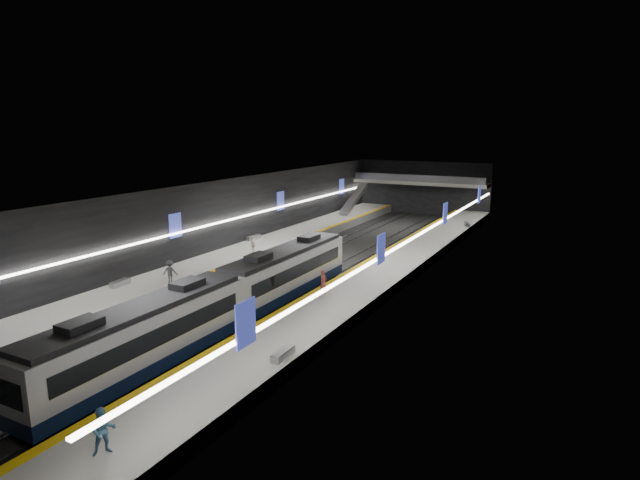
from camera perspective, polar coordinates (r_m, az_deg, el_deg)
The scene contains 26 objects.
ground at distance 51.64m, azimuth -0.65°, elevation -2.85°, with size 70.00×70.00×0.00m, color black.
ceiling at distance 50.16m, azimuth -0.67°, elevation 6.01°, with size 20.00×70.00×0.04m, color beige.
wall_left at distance 56.12m, azimuth -9.69°, elevation 2.38°, with size 0.04×70.00×8.00m, color black.
wall_right at distance 46.92m, azimuth 10.16°, elevation 0.44°, with size 0.04×70.00×8.00m, color black.
wall_back at distance 82.90m, azimuth 10.96°, elevation 5.47°, with size 20.00×0.04×8.00m, color black.
platform_left at distance 55.37m, azimuth -7.50°, elevation -1.39°, with size 5.00×70.00×1.00m, color slate.
tile_surface_left at distance 55.25m, azimuth -7.51°, elevation -0.87°, with size 5.00×70.00×0.02m, color #B7B7B1.
tactile_strip_left at distance 54.03m, azimuth -5.60°, elevation -1.11°, with size 0.60×70.00×0.02m, color yellow.
platform_right at distance 48.52m, azimuth 7.19°, elevation -3.33°, with size 5.00×70.00×1.00m, color slate.
tile_surface_right at distance 48.39m, azimuth 7.20°, elevation -2.74°, with size 5.00×70.00×0.02m, color #B7B7B1.
tactile_strip_right at distance 49.17m, azimuth 4.80°, elevation -2.44°, with size 0.60×70.00×0.02m, color yellow.
rails at distance 51.63m, azimuth -0.65°, elevation -2.78°, with size 6.52×70.00×0.12m.
train at distance 36.19m, azimuth -9.86°, elevation -6.05°, with size 2.69×30.04×3.60m.
ad_posters at distance 51.53m, azimuth -0.13°, elevation 2.25°, with size 19.94×53.50×2.20m.
cove_light_left at distance 56.03m, azimuth -9.52°, elevation 2.16°, with size 0.25×68.60×0.12m, color white.
cove_light_right at distance 47.02m, azimuth 9.91°, elevation 0.22°, with size 0.25×68.60×0.12m, color white.
mezzanine_bridge at distance 80.81m, azimuth 10.56°, elevation 6.06°, with size 20.00×3.00×1.50m.
escalator at distance 77.24m, azimuth 3.62°, elevation 4.37°, with size 1.20×8.00×0.60m, color #99999E.
bench_left_near at distance 44.98m, azimuth -20.54°, elevation -4.32°, with size 0.50×1.81×0.44m, color #99999E.
bench_left_far at distance 59.16m, azimuth -7.13°, elevation 0.25°, with size 0.56×2.02×0.49m, color #99999E.
bench_right_near at distance 29.73m, azimuth -3.98°, elevation -12.04°, with size 0.52×1.86×0.45m, color #99999E.
bench_right_far at distance 69.16m, azimuth 15.38°, elevation 1.62°, with size 0.52×1.87×0.46m, color #99999E.
passenger_right_a at distance 39.95m, azimuth 0.36°, elevation -4.55°, with size 0.66×0.43×1.80m, color #BE5347.
passenger_right_b at distance 23.21m, azimuth -22.10°, elevation -18.39°, with size 0.93×0.72×1.91m, color teal.
passenger_left_a at distance 52.70m, azimuth -7.17°, elevation -0.52°, with size 1.05×0.44×1.79m, color silver.
passenger_left_b at distance 44.31m, azimuth -15.68°, elevation -3.28°, with size 1.20×0.69×1.86m, color #46444D.
Camera 1 is at (23.69, -43.88, 13.43)m, focal length 30.00 mm.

